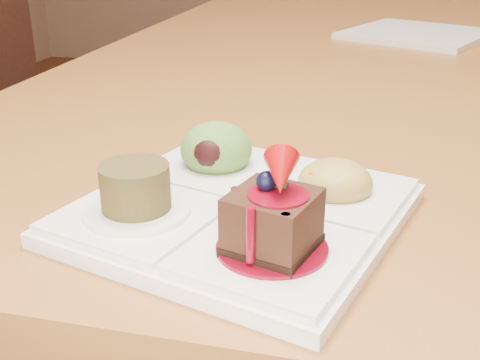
# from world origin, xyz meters

# --- Properties ---
(dining_table) EXTENTS (1.00, 1.80, 0.75)m
(dining_table) POSITION_xyz_m (0.00, 0.00, 0.68)
(dining_table) COLOR #9E5729
(dining_table) RESTS_ON ground
(sampler_plate) EXTENTS (0.28, 0.28, 0.09)m
(sampler_plate) POSITION_xyz_m (-0.09, -0.75, 0.77)
(sampler_plate) COLOR white
(sampler_plate) RESTS_ON dining_table
(second_plate) EXTENTS (0.33, 0.33, 0.01)m
(second_plate) POSITION_xyz_m (0.07, 0.12, 0.76)
(second_plate) COLOR white
(second_plate) RESTS_ON dining_table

